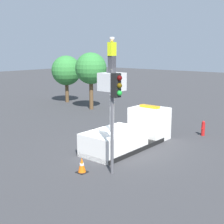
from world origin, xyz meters
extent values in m
plane|color=#38383A|center=(0.00, 0.00, 0.00)|extent=(120.00, 120.00, 0.00)
cube|color=black|center=(0.00, 0.00, 0.12)|extent=(5.09, 2.13, 0.24)
cube|color=white|center=(-0.85, 0.00, 0.59)|extent=(3.39, 2.07, 1.19)
cube|color=white|center=(2.54, 0.00, 0.96)|extent=(1.70, 2.07, 1.92)
cube|color=black|center=(3.40, 0.00, 1.34)|extent=(0.03, 1.76, 0.77)
cube|color=orange|center=(2.54, 0.00, 1.99)|extent=(0.36, 1.24, 0.14)
cylinder|color=silver|center=(-1.02, 0.00, 2.30)|extent=(0.22, 0.22, 2.23)
cube|color=silver|center=(-1.02, 0.00, 3.77)|extent=(1.06, 1.06, 0.90)
cube|color=#38383D|center=(-1.02, 0.00, 4.64)|extent=(0.34, 0.26, 0.84)
cube|color=#D1E519|center=(-1.02, 0.00, 5.39)|extent=(0.40, 0.26, 0.66)
sphere|color=beige|center=(-1.02, 0.00, 5.83)|extent=(0.23, 0.23, 0.23)
cylinder|color=white|center=(-1.02, 0.00, 5.92)|extent=(0.26, 0.26, 0.09)
cylinder|color=#515156|center=(-3.12, -1.75, 2.28)|extent=(0.14, 0.14, 4.57)
cube|color=black|center=(-3.12, -1.96, 3.92)|extent=(0.34, 0.28, 1.00)
sphere|color=#490707|center=(-3.12, -2.14, 4.23)|extent=(0.22, 0.22, 0.22)
sphere|color=#503C07|center=(-3.12, -2.14, 3.92)|extent=(0.22, 0.22, 0.22)
sphere|color=green|center=(-3.12, -2.14, 3.61)|extent=(0.22, 0.22, 0.22)
cylinder|color=red|center=(5.28, -2.27, 0.40)|extent=(0.22, 0.22, 0.81)
sphere|color=red|center=(5.28, -2.27, 0.86)|extent=(0.19, 0.19, 0.19)
cylinder|color=red|center=(5.11, -2.27, 0.48)|extent=(0.12, 0.09, 0.09)
cylinder|color=red|center=(5.45, -2.27, 0.48)|extent=(0.12, 0.09, 0.09)
cube|color=black|center=(-3.89, -0.64, 0.01)|extent=(0.44, 0.44, 0.03)
cone|color=orange|center=(-3.89, -0.64, 0.35)|extent=(0.37, 0.37, 0.69)
cylinder|color=white|center=(-3.89, -0.64, 0.38)|extent=(0.19, 0.19, 0.10)
cylinder|color=brown|center=(7.25, 9.28, 1.36)|extent=(0.36, 0.36, 2.72)
sphere|color=#337F38|center=(7.25, 9.28, 3.71)|extent=(2.81, 2.81, 2.81)
cylinder|color=brown|center=(8.51, 13.92, 1.10)|extent=(0.36, 0.36, 2.20)
sphere|color=#337F38|center=(8.51, 13.92, 3.26)|extent=(3.01, 3.01, 3.01)
camera|label=1|loc=(-13.09, -10.00, 5.38)|focal=50.00mm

